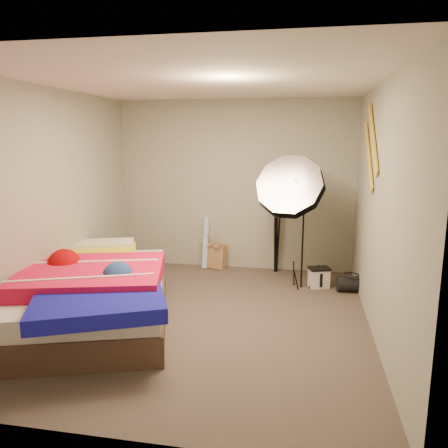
% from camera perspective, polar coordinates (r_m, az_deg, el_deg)
% --- Properties ---
extents(floor, '(4.00, 4.00, 0.00)m').
position_cam_1_polar(floor, '(4.91, -2.48, -12.28)').
color(floor, '#51463E').
rests_on(floor, ground).
extents(ceiling, '(4.00, 4.00, 0.00)m').
position_cam_1_polar(ceiling, '(4.53, -2.76, 18.11)').
color(ceiling, silver).
rests_on(ceiling, wall_back).
extents(wall_back, '(3.50, 0.00, 3.50)m').
position_cam_1_polar(wall_back, '(6.50, 1.38, 5.01)').
color(wall_back, '#9DA191').
rests_on(wall_back, floor).
extents(wall_front, '(3.50, 0.00, 3.50)m').
position_cam_1_polar(wall_front, '(2.68, -12.32, -4.34)').
color(wall_front, '#9DA191').
rests_on(wall_front, floor).
extents(wall_left, '(0.00, 4.00, 4.00)m').
position_cam_1_polar(wall_left, '(5.23, -21.66, 2.68)').
color(wall_left, '#9DA191').
rests_on(wall_left, floor).
extents(wall_right, '(0.00, 4.00, 4.00)m').
position_cam_1_polar(wall_right, '(4.50, 19.68, 1.53)').
color(wall_right, '#9DA191').
rests_on(wall_right, floor).
extents(tote_bag, '(0.41, 0.29, 0.39)m').
position_cam_1_polar(tote_bag, '(6.66, -1.32, -4.16)').
color(tote_bag, tan).
rests_on(tote_bag, floor).
extents(wrapping_roll, '(0.11, 0.23, 0.76)m').
position_cam_1_polar(wrapping_roll, '(6.63, -2.44, -2.50)').
color(wrapping_roll, '#6795DF').
rests_on(wrapping_roll, floor).
extents(camera_case, '(0.29, 0.25, 0.25)m').
position_cam_1_polar(camera_case, '(5.95, 12.28, -6.94)').
color(camera_case, silver).
rests_on(camera_case, floor).
extents(duffel_bag, '(0.36, 0.25, 0.21)m').
position_cam_1_polar(duffel_bag, '(5.90, 16.19, -7.52)').
color(duffel_bag, black).
rests_on(duffel_bag, floor).
extents(wall_stripe_upper, '(0.02, 0.91, 0.78)m').
position_cam_1_polar(wall_stripe_upper, '(5.03, 18.92, 10.57)').
color(wall_stripe_upper, gold).
rests_on(wall_stripe_upper, wall_right).
extents(wall_stripe_lower, '(0.02, 0.91, 0.78)m').
position_cam_1_polar(wall_stripe_lower, '(5.28, 18.39, 8.43)').
color(wall_stripe_lower, gold).
rests_on(wall_stripe_lower, wall_right).
extents(bed, '(2.25, 2.67, 0.66)m').
position_cam_1_polar(bed, '(4.94, -16.96, -8.50)').
color(bed, '#4A3228').
rests_on(bed, floor).
extents(photo_umbrella, '(1.15, 0.90, 1.84)m').
position_cam_1_polar(photo_umbrella, '(5.58, 8.72, 4.58)').
color(photo_umbrella, black).
rests_on(photo_umbrella, floor).
extents(camera_tripod, '(0.06, 0.06, 1.16)m').
position_cam_1_polar(camera_tripod, '(6.40, 6.88, -0.50)').
color(camera_tripod, black).
rests_on(camera_tripod, floor).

